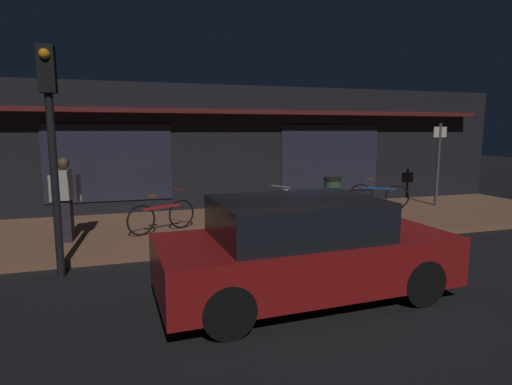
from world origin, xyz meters
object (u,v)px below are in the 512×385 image
object	(u,v)px
motorcycle	(265,209)
parked_car_far	(303,249)
trash_bin	(332,194)
person_photographer	(66,198)
traffic_light_pole	(50,121)
bicycle_parked	(162,216)
bicycle_extra	(379,195)
sign_post	(438,159)

from	to	relation	value
motorcycle	parked_car_far	world-z (taller)	parked_car_far
parked_car_far	trash_bin	bearing A→B (deg)	58.66
motorcycle	person_photographer	xyz separation A→B (m)	(-4.01, 0.41, 0.38)
parked_car_far	traffic_light_pole	bearing A→B (deg)	150.84
bicycle_parked	traffic_light_pole	xyz separation A→B (m)	(-1.76, -2.02, 1.97)
bicycle_extra	motorcycle	bearing A→B (deg)	-155.49
trash_bin	bicycle_extra	bearing A→B (deg)	3.85
bicycle_extra	trash_bin	bearing A→B (deg)	-176.15
trash_bin	bicycle_parked	bearing A→B (deg)	-166.85
bicycle_extra	sign_post	bearing A→B (deg)	-7.62
bicycle_parked	sign_post	xyz separation A→B (m)	(8.00, 0.95, 1.00)
parked_car_far	bicycle_parked	bearing A→B (deg)	112.58
trash_bin	parked_car_far	size ratio (longest dim) A/B	0.22
bicycle_parked	sign_post	size ratio (longest dim) A/B	0.63
sign_post	traffic_light_pole	xyz separation A→B (m)	(-9.76, -2.97, 0.97)
motorcycle	trash_bin	world-z (taller)	motorcycle
bicycle_extra	sign_post	world-z (taller)	sign_post
person_photographer	parked_car_far	bearing A→B (deg)	-46.36
bicycle_parked	sign_post	bearing A→B (deg)	6.80
sign_post	parked_car_far	bearing A→B (deg)	-142.69
person_photographer	parked_car_far	xyz separation A→B (m)	(3.49, -3.65, -0.32)
bicycle_extra	sign_post	xyz separation A→B (m)	(1.79, -0.24, 1.00)
motorcycle	trash_bin	xyz separation A→B (m)	(2.51, 1.75, -0.03)
bicycle_extra	person_photographer	bearing A→B (deg)	-169.87
bicycle_extra	trash_bin	size ratio (longest dim) A/B	1.50
traffic_light_pole	trash_bin	bearing A→B (deg)	25.79
traffic_light_pole	bicycle_parked	bearing A→B (deg)	48.86
motorcycle	person_photographer	bearing A→B (deg)	174.19
person_photographer	traffic_light_pole	world-z (taller)	traffic_light_pole
motorcycle	bicycle_parked	size ratio (longest dim) A/B	1.05
bicycle_parked	parked_car_far	distance (m)	4.23
sign_post	traffic_light_pole	size ratio (longest dim) A/B	0.67
traffic_light_pole	parked_car_far	distance (m)	4.26
person_photographer	traffic_light_pole	bearing A→B (deg)	-86.73
trash_bin	sign_post	bearing A→B (deg)	-2.32
bicycle_parked	bicycle_extra	world-z (taller)	same
sign_post	traffic_light_pole	bearing A→B (deg)	-163.08
motorcycle	traffic_light_pole	bearing A→B (deg)	-160.86
bicycle_extra	parked_car_far	size ratio (longest dim) A/B	0.33
sign_post	trash_bin	xyz separation A→B (m)	(-3.33, 0.14, -0.89)
motorcycle	trash_bin	distance (m)	3.06
bicycle_parked	trash_bin	bearing A→B (deg)	13.15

